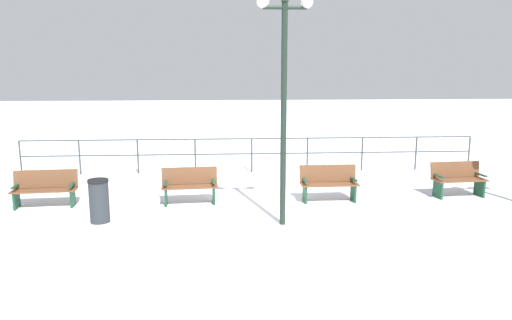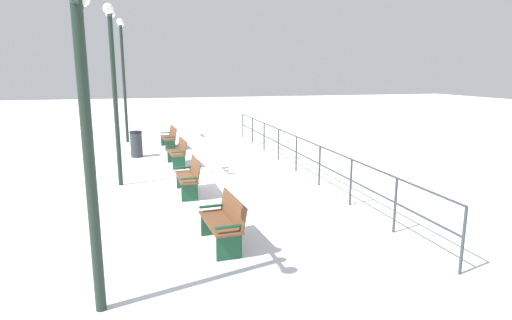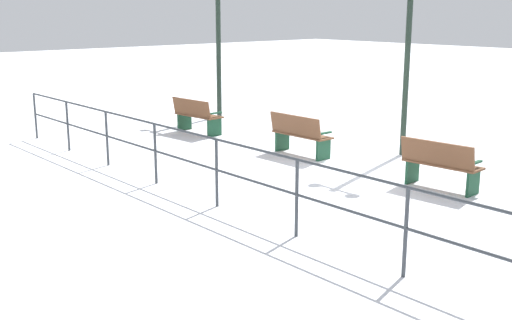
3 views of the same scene
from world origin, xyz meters
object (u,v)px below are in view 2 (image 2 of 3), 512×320
Objects in this scene: lamppost_middle at (113,67)px; lamppost_far at (85,107)px; bench_fourth at (224,221)px; trash_bin at (136,144)px; bench_nearest at (170,137)px; bench_third at (189,176)px; bench_second at (178,152)px; lamppost_near at (123,61)px.

lamppost_middle is 1.15× the size of lamppost_far.
trash_bin is at bearing -84.47° from bench_fourth.
bench_nearest is 1.06× the size of bench_third.
bench_second is 0.27× the size of lamppost_near.
lamppost_far is (1.99, 1.66, 2.24)m from bench_fourth.
bench_nearest is at bearing -93.70° from bench_second.
lamppost_middle reaches higher than bench_fourth.
bench_second is 2.33m from trash_bin.
bench_second is 0.97× the size of bench_third.
bench_fourth is at bearing 99.02° from lamppost_near.
bench_fourth is (-0.21, 7.05, 0.00)m from bench_second.
lamppost_near is 1.11× the size of lamppost_middle.
lamppost_middle reaches higher than bench_nearest.
bench_nearest is 0.32× the size of lamppost_middle.
bench_second is at bearing 107.88° from lamppost_near.
bench_fourth is at bearing 100.00° from trash_bin.
bench_third reaches higher than bench_second.
bench_second is 1.47× the size of trash_bin.
bench_second reaches higher than bench_nearest.
trash_bin reaches higher than bench_second.
bench_nearest is at bearing -128.86° from trash_bin.
lamppost_middle is (1.78, 2.12, 2.76)m from bench_second.
bench_third is 0.28× the size of lamppost_near.
bench_fourth is at bearing 112.05° from lamppost_middle.
trash_bin reaches higher than bench_third.
bench_fourth is at bearing 86.96° from bench_nearest.
lamppost_near reaches higher than bench_second.
bench_nearest is 0.37× the size of lamppost_far.
trash_bin is at bearing -95.98° from lamppost_middle.
trash_bin is (-0.42, 3.64, -3.07)m from lamppost_near.
lamppost_far is 10.83m from trash_bin.
lamppost_far is at bearing 35.29° from bench_fourth.
lamppost_middle is (1.77, -1.41, 2.75)m from bench_third.
lamppost_near is (1.99, -12.57, 3.09)m from bench_fourth.
lamppost_far is at bearing 70.48° from bench_third.
lamppost_far is at bearing 77.48° from bench_nearest.
lamppost_middle is at bearing -90.00° from lamppost_far.
trash_bin is (1.35, -5.42, 0.01)m from bench_third.
bench_second is 7.05m from bench_fourth.
bench_second is at bearing -129.99° from lamppost_middle.
bench_third is at bearing 101.06° from lamppost_near.
lamppost_far is (1.74, 12.24, 2.25)m from bench_nearest.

